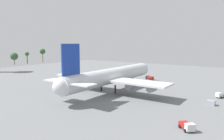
{
  "coord_description": "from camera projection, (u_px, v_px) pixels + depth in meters",
  "views": [
    {
      "loc": [
        -75.15,
        -52.32,
        20.97
      ],
      "look_at": [
        0.0,
        0.0,
        9.38
      ],
      "focal_mm": 33.91,
      "sensor_mm": 36.0,
      "label": 1
    }
  ],
  "objects": [
    {
      "name": "cargo_loader",
      "position": [
        63.0,
        85.0,
        100.8
      ],
      "size": [
        4.86,
        5.37,
        2.49
      ],
      "color": "#333338",
      "rests_on": "ground_plane"
    },
    {
      "name": "safety_cone_nose",
      "position": [
        146.0,
        81.0,
        115.43
      ],
      "size": [
        0.54,
        0.54,
        0.77
      ],
      "primitive_type": "cone",
      "color": "orange",
      "rests_on": "ground_plane"
    },
    {
      "name": "cargo_container_fore",
      "position": [
        211.0,
        103.0,
        72.13
      ],
      "size": [
        2.2,
        2.78,
        1.67
      ],
      "color": "#999EA8",
      "rests_on": "ground_plane"
    },
    {
      "name": "catering_truck",
      "position": [
        187.0,
        126.0,
        51.23
      ],
      "size": [
        4.7,
        4.67,
        2.11
      ],
      "color": "silver",
      "rests_on": "ground_plane"
    },
    {
      "name": "ground_plane",
      "position": [
        112.0,
        91.0,
        93.48
      ],
      "size": [
        257.07,
        257.07,
        0.0
      ],
      "primitive_type": "plane",
      "color": "slate"
    },
    {
      "name": "fuel_truck",
      "position": [
        149.0,
        77.0,
        123.65
      ],
      "size": [
        3.25,
        5.08,
        1.99
      ],
      "color": "#333338",
      "rests_on": "ground_plane"
    },
    {
      "name": "pushback_tractor",
      "position": [
        222.0,
        95.0,
        81.82
      ],
      "size": [
        5.08,
        4.57,
        2.06
      ],
      "color": "silver",
      "rests_on": "ground_plane"
    },
    {
      "name": "cargo_airplane",
      "position": [
        112.0,
        76.0,
        92.52
      ],
      "size": [
        64.27,
        53.86,
        20.85
      ],
      "color": "silver",
      "rests_on": "ground_plane"
    }
  ]
}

